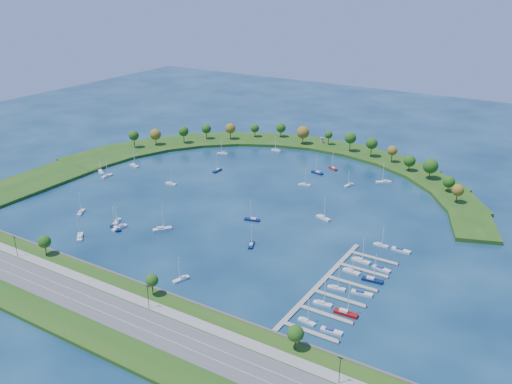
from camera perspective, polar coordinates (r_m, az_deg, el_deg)
The scene contains 40 objects.
ground at distance 320.57m, azimuth -1.23°, elevation -0.77°, with size 700.00×700.00×0.00m, color #06213C.
south_shoreline at distance 238.04m, azimuth -17.73°, elevation -10.30°, with size 420.00×43.10×11.60m.
breakwater at distance 382.25m, azimuth -3.12°, elevation 3.18°, with size 286.74×247.64×2.00m.
breakwater_trees at distance 393.27m, azimuth 4.71°, elevation 5.13°, with size 234.43×88.81×14.23m.
harbor_tower at distance 422.06m, azimuth 6.83°, elevation 5.34°, with size 2.60×2.60×4.27m.
dock_system at distance 236.56m, azimuth 8.32°, elevation -9.78°, with size 24.28×82.00×1.60m.
moored_boat_0 at distance 407.23m, azimuth 2.09°, elevation 4.37°, with size 7.67×2.25×11.22m.
moored_boat_1 at distance 372.64m, azimuth 7.98°, elevation 2.48°, with size 7.77×5.79×11.38m.
moored_boat_2 at distance 365.94m, azimuth -4.02°, elevation 2.28°, with size 2.31×8.19×12.04m.
moored_boat_3 at distance 292.81m, azimuth -14.33°, elevation -3.60°, with size 8.81×5.08×12.51m.
moored_boat_4 at distance 342.01m, azimuth 5.02°, elevation 0.80°, with size 7.87×4.58×11.17m.
moored_boat_5 at distance 368.24m, azimuth -15.17°, elevation 1.66°, with size 2.36×8.17×11.98m.
moored_boat_6 at distance 241.68m, azimuth -7.74°, elevation -8.85°, with size 4.44×7.96×11.28m.
moored_boat_7 at distance 286.85m, azimuth -9.69°, elevation -3.74°, with size 7.91×9.24×14.06m.
moored_boat_8 at distance 267.40m, azimuth -0.48°, elevation -5.42°, with size 4.86×7.76×11.07m.
moored_boat_9 at distance 346.54m, azimuth -8.80°, elevation 0.91°, with size 7.54×2.64×10.88m.
moored_boat_10 at distance 383.85m, azimuth -12.48°, elevation 2.75°, with size 8.47×3.89×12.02m.
moored_boat_11 at distance 293.40m, azimuth -0.39°, elevation -2.81°, with size 8.63×4.26×12.22m.
moored_boat_12 at distance 293.10m, azimuth -13.93°, elevation -3.53°, with size 3.26×8.89×12.79m.
moored_boat_13 at distance 363.37m, azimuth 6.35°, elevation 2.05°, with size 8.93×4.36×12.65m.
moored_boat_14 at distance 297.51m, azimuth 6.96°, elevation -2.62°, with size 9.14×5.06×12.94m.
moored_boat_15 at distance 288.31m, azimuth -17.75°, elevation -4.40°, with size 8.18×8.21×13.30m.
moored_boat_16 at distance 400.53m, azimuth -3.49°, elevation 4.04°, with size 7.94×4.85×11.30m.
moored_boat_17 at distance 316.89m, azimuth -17.66°, elevation -1.97°, with size 6.01×8.17×11.93m.
moored_boat_18 at distance 354.11m, azimuth 13.09°, elevation 1.06°, with size 9.26×7.77×14.00m.
moored_boat_19 at distance 345.28m, azimuth 9.60°, elevation 0.77°, with size 4.12×7.34×10.41m.
moored_boat_20 at distance 376.57m, azimuth -15.75°, elevation 2.06°, with size 8.72×6.90×12.96m.
moored_boat_21 at distance 300.33m, azimuth -14.19°, elevation -2.93°, with size 5.06×7.95×11.36m.
docked_boat_0 at distance 214.65m, azimuth 5.26°, elevation -13.12°, with size 7.33×2.77×10.52m.
docked_boat_1 at distance 210.88m, azimuth 7.79°, elevation -14.05°, with size 8.43×2.96×1.69m.
docked_boat_2 at distance 225.16m, azimuth 6.89°, elevation -11.33°, with size 7.94×3.19×11.35m.
docked_boat_3 at distance 220.83m, azimuth 9.26°, elevation -12.19°, with size 9.62×3.11×13.96m.
docked_boat_4 at distance 235.74m, azimuth 8.32°, elevation -9.75°, with size 7.78×3.27×11.09m.
docked_boat_5 at distance 234.17m, azimuth 10.87°, elevation -10.23°, with size 9.10×3.62×1.81m.
docked_boat_6 at distance 248.63m, azimuth 9.83°, elevation -8.04°, with size 8.06×2.69×11.68m.
docked_boat_7 at distance 243.90m, azimuth 11.94°, elevation -8.84°, with size 9.35×3.49×13.42m.
docked_boat_8 at distance 257.86m, azimuth 10.79°, elevation -6.94°, with size 8.86×2.94×12.84m.
docked_boat_9 at distance 253.45m, azimuth 12.83°, elevation -7.74°, with size 8.70×3.68×1.72m.
docked_boat_10 at distance 273.85m, azimuth 12.79°, elevation -5.32°, with size 7.24×2.37×10.51m.
docked_boat_11 at distance 271.36m, azimuth 14.76°, elevation -5.83°, with size 9.07×2.85×1.83m.
Camera 1 is at (160.95, -247.99, 123.94)m, focal length 38.67 mm.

